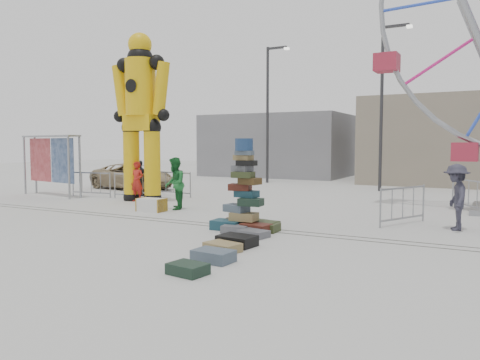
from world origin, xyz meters
The scene contains 27 objects.
ground centered at (0.00, 0.00, 0.00)m, with size 90.00×90.00×0.00m, color #9E9E99.
track_line_near centered at (0.00, 0.60, 0.00)m, with size 40.00×0.04×0.01m, color #47443F.
track_line_far centered at (0.00, 1.00, 0.00)m, with size 40.00×0.04×0.01m, color #47443F.
building_right centered at (7.00, 20.00, 2.50)m, with size 12.00×8.00×5.00m, color gray.
building_left centered at (-6.00, 22.00, 2.20)m, with size 10.00×8.00×4.40m, color gray.
lamp_post_right centered at (3.09, 13.00, 4.48)m, with size 1.41×0.25×8.00m.
lamp_post_left centered at (-3.91, 15.00, 4.48)m, with size 1.41×0.25×8.00m.
suitcase_tower centered at (1.94, 0.55, 0.68)m, with size 1.71×1.53×2.45m.
crash_test_dummy centered at (-4.65, 4.29, 3.64)m, with size 2.73×1.21×6.90m.
banner_scaffold centered at (-9.48, 3.92, 2.02)m, with size 3.77×1.20×2.69m.
steamer_trunk centered at (-2.49, 2.17, 0.22)m, with size 0.95×0.55×0.44m, color silver.
row_case_0 centered at (2.51, 0.62, 0.11)m, with size 0.73×0.54×0.22m, color #353F1F.
row_case_1 centered at (2.59, -0.21, 0.09)m, with size 0.72×0.48×0.18m, color #5C5E64.
row_case_2 centered at (2.71, -1.30, 0.12)m, with size 0.83×0.60×0.24m, color black.
row_case_3 centered at (2.69, -1.92, 0.10)m, with size 0.75×0.51×0.19m, color olive.
row_case_4 centered at (2.97, -2.76, 0.12)m, with size 0.79×0.53×0.23m, color #4A5A69.
row_case_5 centered at (3.04, -3.75, 0.10)m, with size 0.66×0.49×0.20m, color #1A2F23.
barricade_dummy_a centered at (-7.69, 4.52, 0.55)m, with size 2.00×0.10×1.10m, color gray, non-canonical shape.
barricade_dummy_b centered at (-5.37, 4.57, 0.55)m, with size 2.00×0.10×1.10m, color gray, non-canonical shape.
barricade_dummy_c centered at (-4.60, 6.37, 0.55)m, with size 2.00×0.10×1.10m, color gray, non-canonical shape.
barricade_wheel_front centered at (5.55, 3.45, 0.55)m, with size 2.00×0.10×1.10m, color gray, non-canonical shape.
barricade_wheel_back centered at (7.11, 7.41, 0.55)m, with size 2.00×0.10×1.10m, color gray, non-canonical shape.
pedestrian_red centered at (-4.75, 4.09, 0.81)m, with size 0.59×0.39×1.61m, color #AF2019.
pedestrian_green centered at (-2.05, 2.91, 0.92)m, with size 0.89×0.70×1.84m, color #196428.
pedestrian_black centered at (-6.05, 5.84, 0.79)m, with size 0.93×0.39×1.58m, color black.
pedestrian_grey centered at (6.94, 3.18, 0.89)m, with size 1.15×0.66×1.78m, color #2B2A38.
parked_suv centered at (-8.46, 8.11, 0.66)m, with size 2.18×4.74×1.32m, color tan.
Camera 1 is at (7.64, -10.47, 2.29)m, focal length 35.00 mm.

